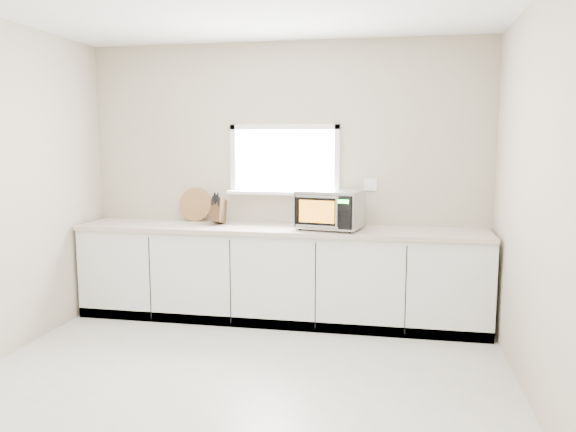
# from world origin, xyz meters

# --- Properties ---
(ground) EXTENTS (4.00, 4.00, 0.00)m
(ground) POSITION_xyz_m (0.00, 0.00, 0.00)
(ground) COLOR beige
(ground) RESTS_ON ground
(back_wall) EXTENTS (4.00, 0.17, 2.70)m
(back_wall) POSITION_xyz_m (0.00, 2.00, 1.36)
(back_wall) COLOR #B7AD92
(back_wall) RESTS_ON ground
(cabinets) EXTENTS (3.92, 0.60, 0.88)m
(cabinets) POSITION_xyz_m (0.00, 1.70, 0.44)
(cabinets) COLOR white
(cabinets) RESTS_ON ground
(countertop) EXTENTS (3.92, 0.64, 0.04)m
(countertop) POSITION_xyz_m (0.00, 1.69, 0.90)
(countertop) COLOR beige
(countertop) RESTS_ON cabinets
(microwave) EXTENTS (0.64, 0.54, 0.37)m
(microwave) POSITION_xyz_m (0.49, 1.68, 1.11)
(microwave) COLOR black
(microwave) RESTS_ON countertop
(knife_block) EXTENTS (0.13, 0.23, 0.32)m
(knife_block) POSITION_xyz_m (-0.62, 1.77, 1.06)
(knife_block) COLOR #49321A
(knife_block) RESTS_ON countertop
(cutting_board) EXTENTS (0.34, 0.08, 0.34)m
(cutting_board) POSITION_xyz_m (-0.93, 1.94, 1.09)
(cutting_board) COLOR #9D643C
(cutting_board) RESTS_ON countertop
(coffee_grinder) EXTENTS (0.12, 0.12, 0.20)m
(coffee_grinder) POSITION_xyz_m (0.30, 1.84, 1.02)
(coffee_grinder) COLOR #B7BABF
(coffee_grinder) RESTS_ON countertop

